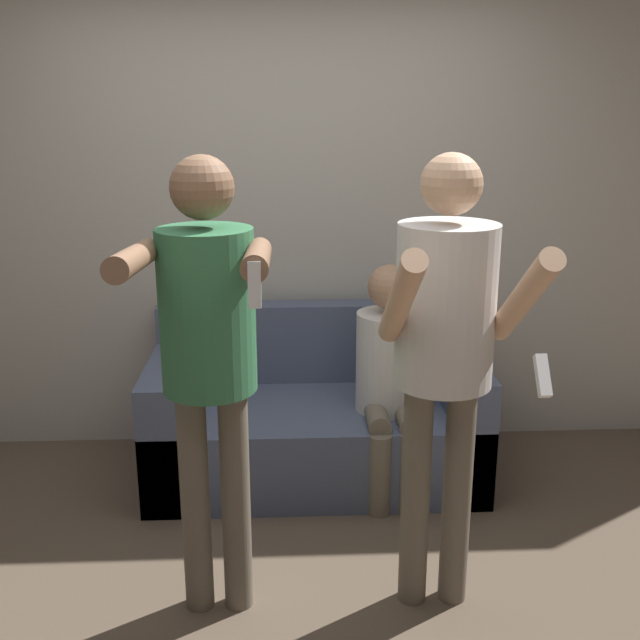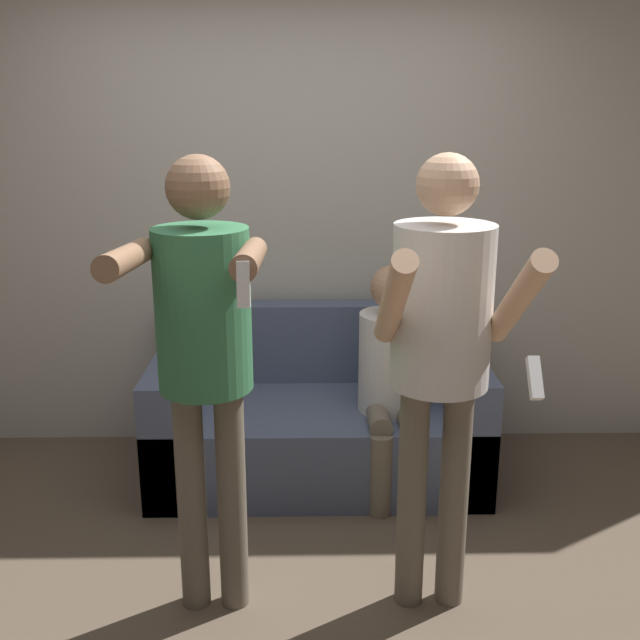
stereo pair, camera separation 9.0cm
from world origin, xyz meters
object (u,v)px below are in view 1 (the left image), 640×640
at_px(person_standing_right, 445,335).
at_px(person_seated, 389,370).
at_px(couch, 315,420).
at_px(person_standing_left, 208,339).

relative_size(person_standing_right, person_seated, 1.51).
relative_size(couch, person_standing_right, 0.97).
distance_m(person_standing_right, person_seated, 1.04).
bearing_deg(person_standing_right, person_standing_left, -179.91).
relative_size(person_standing_left, person_seated, 1.51).
bearing_deg(couch, person_standing_right, -69.41).
bearing_deg(person_seated, person_standing_right, -86.32).
bearing_deg(person_standing_left, person_seated, 49.97).
bearing_deg(person_standing_right, person_seated, 93.68).
distance_m(couch, person_seated, 0.53).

